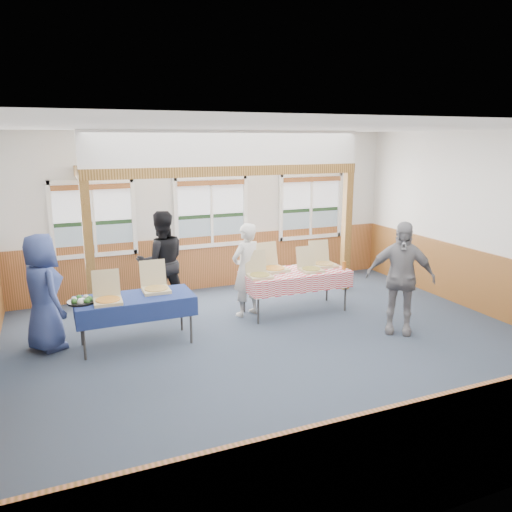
{
  "coord_description": "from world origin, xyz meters",
  "views": [
    {
      "loc": [
        -3.06,
        -6.2,
        3.06
      ],
      "look_at": [
        -0.04,
        1.0,
        1.21
      ],
      "focal_mm": 35.0,
      "sensor_mm": 36.0,
      "label": 1
    }
  ],
  "objects_px": {
    "woman_black": "(162,262)",
    "person_grey": "(400,278)",
    "table_left": "(135,300)",
    "woman_white": "(246,270)",
    "man_blue": "(43,292)",
    "table_right": "(295,274)"
  },
  "relations": [
    {
      "from": "woman_black",
      "to": "person_grey",
      "type": "bearing_deg",
      "value": 144.05
    },
    {
      "from": "table_left",
      "to": "woman_white",
      "type": "xyz_separation_m",
      "value": [
        2.02,
        0.57,
        0.13
      ]
    },
    {
      "from": "woman_black",
      "to": "man_blue",
      "type": "relative_size",
      "value": 1.05
    },
    {
      "from": "table_left",
      "to": "man_blue",
      "type": "xyz_separation_m",
      "value": [
        -1.25,
        0.35,
        0.17
      ]
    },
    {
      "from": "woman_white",
      "to": "person_grey",
      "type": "xyz_separation_m",
      "value": [
        1.96,
        -1.68,
        0.08
      ]
    },
    {
      "from": "man_blue",
      "to": "person_grey",
      "type": "bearing_deg",
      "value": -128.59
    },
    {
      "from": "table_right",
      "to": "woman_black",
      "type": "distance_m",
      "value": 2.39
    },
    {
      "from": "table_left",
      "to": "woman_black",
      "type": "relative_size",
      "value": 1.03
    },
    {
      "from": "person_grey",
      "to": "table_right",
      "type": "bearing_deg",
      "value": 163.67
    },
    {
      "from": "woman_white",
      "to": "woman_black",
      "type": "height_order",
      "value": "woman_black"
    },
    {
      "from": "woman_white",
      "to": "woman_black",
      "type": "bearing_deg",
      "value": -51.07
    },
    {
      "from": "man_blue",
      "to": "person_grey",
      "type": "height_order",
      "value": "person_grey"
    },
    {
      "from": "table_right",
      "to": "person_grey",
      "type": "distance_m",
      "value": 1.86
    },
    {
      "from": "table_left",
      "to": "person_grey",
      "type": "xyz_separation_m",
      "value": [
        3.98,
        -1.11,
        0.21
      ]
    },
    {
      "from": "table_left",
      "to": "woman_black",
      "type": "xyz_separation_m",
      "value": [
        0.71,
        1.34,
        0.22
      ]
    },
    {
      "from": "man_blue",
      "to": "person_grey",
      "type": "relative_size",
      "value": 0.96
    },
    {
      "from": "woman_white",
      "to": "person_grey",
      "type": "distance_m",
      "value": 2.58
    },
    {
      "from": "woman_black",
      "to": "person_grey",
      "type": "height_order",
      "value": "woman_black"
    },
    {
      "from": "table_left",
      "to": "table_right",
      "type": "relative_size",
      "value": 0.95
    },
    {
      "from": "table_left",
      "to": "woman_white",
      "type": "bearing_deg",
      "value": -8.27
    },
    {
      "from": "woman_black",
      "to": "woman_white",
      "type": "bearing_deg",
      "value": 150.18
    },
    {
      "from": "person_grey",
      "to": "table_left",
      "type": "bearing_deg",
      "value": -158.02
    }
  ]
}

